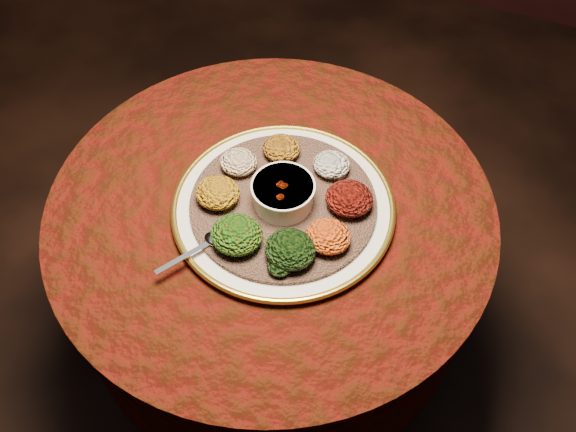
% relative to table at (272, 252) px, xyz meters
% --- Properties ---
extents(table, '(0.96, 0.96, 0.73)m').
position_rel_table_xyz_m(table, '(0.00, 0.00, 0.00)').
color(table, black).
rests_on(table, ground).
extents(platter, '(0.58, 0.58, 0.02)m').
position_rel_table_xyz_m(platter, '(0.03, -0.00, 0.19)').
color(platter, silver).
rests_on(platter, table).
extents(injera, '(0.45, 0.45, 0.01)m').
position_rel_table_xyz_m(injera, '(0.03, -0.00, 0.20)').
color(injera, brown).
rests_on(injera, platter).
extents(stew_bowl, '(0.13, 0.13, 0.05)m').
position_rel_table_xyz_m(stew_bowl, '(0.03, -0.00, 0.24)').
color(stew_bowl, white).
rests_on(stew_bowl, injera).
extents(spoon, '(0.10, 0.14, 0.01)m').
position_rel_table_xyz_m(spoon, '(-0.06, -0.15, 0.21)').
color(spoon, silver).
rests_on(spoon, injera).
extents(portion_ayib, '(0.08, 0.08, 0.04)m').
position_rel_table_xyz_m(portion_ayib, '(0.09, 0.12, 0.23)').
color(portion_ayib, beige).
rests_on(portion_ayib, injera).
extents(portion_kitfo, '(0.10, 0.09, 0.05)m').
position_rel_table_xyz_m(portion_kitfo, '(0.16, 0.04, 0.23)').
color(portion_kitfo, black).
rests_on(portion_kitfo, injera).
extents(portion_tikil, '(0.09, 0.09, 0.04)m').
position_rel_table_xyz_m(portion_tikil, '(0.15, -0.06, 0.23)').
color(portion_tikil, '#C08A10').
rests_on(portion_tikil, injera).
extents(portion_gomen, '(0.10, 0.10, 0.05)m').
position_rel_table_xyz_m(portion_gomen, '(0.10, -0.12, 0.23)').
color(portion_gomen, black).
rests_on(portion_gomen, injera).
extents(portion_mixveg, '(0.10, 0.10, 0.05)m').
position_rel_table_xyz_m(portion_mixveg, '(-0.01, -0.13, 0.23)').
color(portion_mixveg, '#AB240B').
rests_on(portion_mixveg, injera).
extents(portion_kik, '(0.09, 0.09, 0.04)m').
position_rel_table_xyz_m(portion_kik, '(-0.10, -0.05, 0.23)').
color(portion_kik, '#A0620E').
rests_on(portion_kik, injera).
extents(portion_timatim, '(0.08, 0.08, 0.04)m').
position_rel_table_xyz_m(portion_timatim, '(-0.09, 0.05, 0.23)').
color(portion_timatim, maroon).
rests_on(portion_timatim, injera).
extents(portion_shiro, '(0.08, 0.08, 0.04)m').
position_rel_table_xyz_m(portion_shiro, '(-0.03, 0.12, 0.23)').
color(portion_shiro, '#A15D13').
rests_on(portion_shiro, injera).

